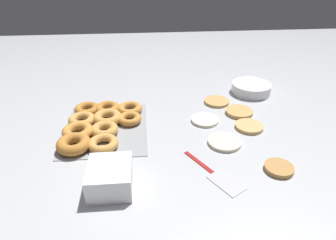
{
  "coord_description": "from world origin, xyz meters",
  "views": [
    {
      "loc": [
        0.95,
        -0.2,
        0.61
      ],
      "look_at": [
        -0.02,
        -0.11,
        0.04
      ],
      "focal_mm": 32.0,
      "sensor_mm": 36.0,
      "label": 1
    }
  ],
  "objects_px": {
    "batter_bowl": "(251,88)",
    "spatula": "(220,178)",
    "pancake_1": "(205,120)",
    "pancake_4": "(250,127)",
    "donut_tray": "(99,124)",
    "pancake_5": "(279,168)",
    "pancake_2": "(225,142)",
    "pancake_3": "(239,112)",
    "container_stack": "(110,177)",
    "pancake_0": "(217,102)"
  },
  "relations": [
    {
      "from": "pancake_0",
      "to": "pancake_2",
      "type": "height_order",
      "value": "same"
    },
    {
      "from": "pancake_0",
      "to": "container_stack",
      "type": "bearing_deg",
      "value": -40.3
    },
    {
      "from": "donut_tray",
      "to": "container_stack",
      "type": "height_order",
      "value": "container_stack"
    },
    {
      "from": "spatula",
      "to": "donut_tray",
      "type": "bearing_deg",
      "value": -160.51
    },
    {
      "from": "pancake_0",
      "to": "pancake_5",
      "type": "bearing_deg",
      "value": 10.42
    },
    {
      "from": "pancake_4",
      "to": "batter_bowl",
      "type": "height_order",
      "value": "batter_bowl"
    },
    {
      "from": "pancake_4",
      "to": "pancake_1",
      "type": "bearing_deg",
      "value": -113.73
    },
    {
      "from": "batter_bowl",
      "to": "spatula",
      "type": "relative_size",
      "value": 0.8
    },
    {
      "from": "pancake_1",
      "to": "pancake_4",
      "type": "distance_m",
      "value": 0.17
    },
    {
      "from": "donut_tray",
      "to": "pancake_1",
      "type": "bearing_deg",
      "value": 92.6
    },
    {
      "from": "container_stack",
      "to": "spatula",
      "type": "bearing_deg",
      "value": 91.8
    },
    {
      "from": "pancake_1",
      "to": "donut_tray",
      "type": "relative_size",
      "value": 0.29
    },
    {
      "from": "pancake_5",
      "to": "pancake_1",
      "type": "bearing_deg",
      "value": -151.75
    },
    {
      "from": "pancake_2",
      "to": "pancake_5",
      "type": "relative_size",
      "value": 1.3
    },
    {
      "from": "pancake_0",
      "to": "batter_bowl",
      "type": "distance_m",
      "value": 0.21
    },
    {
      "from": "pancake_4",
      "to": "container_stack",
      "type": "bearing_deg",
      "value": -61.03
    },
    {
      "from": "pancake_0",
      "to": "pancake_2",
      "type": "distance_m",
      "value": 0.32
    },
    {
      "from": "pancake_1",
      "to": "spatula",
      "type": "xyz_separation_m",
      "value": [
        0.34,
        -0.02,
        -0.0
      ]
    },
    {
      "from": "pancake_0",
      "to": "donut_tray",
      "type": "distance_m",
      "value": 0.53
    },
    {
      "from": "pancake_5",
      "to": "donut_tray",
      "type": "relative_size",
      "value": 0.24
    },
    {
      "from": "batter_bowl",
      "to": "pancake_0",
      "type": "bearing_deg",
      "value": -63.83
    },
    {
      "from": "batter_bowl",
      "to": "container_stack",
      "type": "bearing_deg",
      "value": -45.84
    },
    {
      "from": "pancake_2",
      "to": "donut_tray",
      "type": "distance_m",
      "value": 0.47
    },
    {
      "from": "spatula",
      "to": "container_stack",
      "type": "bearing_deg",
      "value": -119.35
    },
    {
      "from": "pancake_3",
      "to": "spatula",
      "type": "distance_m",
      "value": 0.43
    },
    {
      "from": "donut_tray",
      "to": "pancake_0",
      "type": "bearing_deg",
      "value": 109.4
    },
    {
      "from": "pancake_1",
      "to": "pancake_4",
      "type": "height_order",
      "value": "pancake_4"
    },
    {
      "from": "pancake_4",
      "to": "donut_tray",
      "type": "relative_size",
      "value": 0.29
    },
    {
      "from": "pancake_3",
      "to": "batter_bowl",
      "type": "height_order",
      "value": "batter_bowl"
    },
    {
      "from": "pancake_3",
      "to": "pancake_5",
      "type": "distance_m",
      "value": 0.37
    },
    {
      "from": "pancake_3",
      "to": "container_stack",
      "type": "xyz_separation_m",
      "value": [
        0.4,
        -0.5,
        0.03
      ]
    },
    {
      "from": "pancake_0",
      "to": "donut_tray",
      "type": "bearing_deg",
      "value": -70.6
    },
    {
      "from": "pancake_5",
      "to": "pancake_4",
      "type": "bearing_deg",
      "value": -177.31
    },
    {
      "from": "pancake_2",
      "to": "pancake_3",
      "type": "distance_m",
      "value": 0.24
    },
    {
      "from": "pancake_1",
      "to": "donut_tray",
      "type": "bearing_deg",
      "value": -87.4
    },
    {
      "from": "pancake_2",
      "to": "pancake_4",
      "type": "bearing_deg",
      "value": 126.73
    },
    {
      "from": "donut_tray",
      "to": "batter_bowl",
      "type": "relative_size",
      "value": 2.04
    },
    {
      "from": "pancake_4",
      "to": "container_stack",
      "type": "relative_size",
      "value": 0.76
    },
    {
      "from": "spatula",
      "to": "batter_bowl",
      "type": "bearing_deg",
      "value": 122.43
    },
    {
      "from": "donut_tray",
      "to": "spatula",
      "type": "height_order",
      "value": "donut_tray"
    },
    {
      "from": "donut_tray",
      "to": "pancake_2",
      "type": "bearing_deg",
      "value": 72.61
    },
    {
      "from": "pancake_1",
      "to": "pancake_5",
      "type": "distance_m",
      "value": 0.36
    },
    {
      "from": "pancake_4",
      "to": "pancake_5",
      "type": "height_order",
      "value": "pancake_5"
    },
    {
      "from": "batter_bowl",
      "to": "container_stack",
      "type": "relative_size",
      "value": 1.3
    },
    {
      "from": "pancake_5",
      "to": "spatula",
      "type": "distance_m",
      "value": 0.19
    },
    {
      "from": "pancake_4",
      "to": "pancake_2",
      "type": "bearing_deg",
      "value": -53.27
    },
    {
      "from": "pancake_1",
      "to": "pancake_5",
      "type": "bearing_deg",
      "value": 28.25
    },
    {
      "from": "pancake_5",
      "to": "batter_bowl",
      "type": "bearing_deg",
      "value": 170.13
    },
    {
      "from": "donut_tray",
      "to": "pancake_4",
      "type": "bearing_deg",
      "value": 84.87
    },
    {
      "from": "pancake_3",
      "to": "pancake_4",
      "type": "relative_size",
      "value": 1.05
    }
  ]
}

